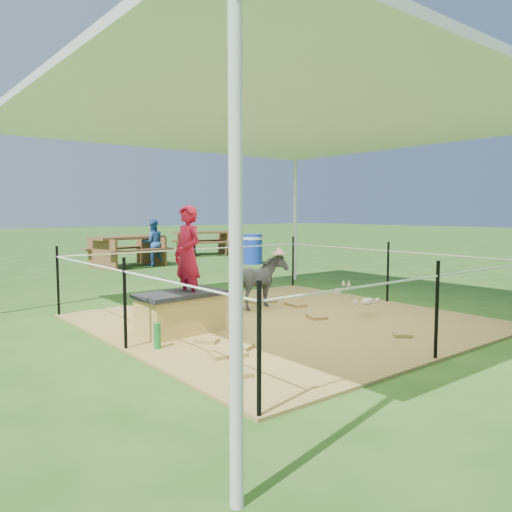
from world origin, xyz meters
TOP-DOWN VIEW (x-y plane):
  - ground at (0.00, 0.00)m, footprint 90.00×90.00m
  - hay_patch at (0.00, 0.00)m, footprint 4.60×4.60m
  - canopy_tent at (0.00, 0.00)m, footprint 6.30×6.30m
  - rope_fence at (0.00, -0.00)m, footprint 4.54×4.54m
  - straw_bale at (-1.44, 0.24)m, footprint 1.03×0.58m
  - dark_cloth at (-1.44, 0.24)m, footprint 1.10×0.64m
  - woman at (-1.34, 0.24)m, footprint 0.32×0.45m
  - green_bottle at (-1.99, -0.21)m, footprint 0.08×0.08m
  - pony at (0.25, 0.82)m, footprint 1.02×0.64m
  - pink_hat at (0.25, 0.82)m, footprint 0.25×0.25m
  - foal at (1.08, -0.53)m, footprint 0.91×0.65m
  - trash_barrel at (4.37, 6.22)m, footprint 0.67×0.67m
  - picnic_table_near at (1.29, 7.79)m, footprint 2.16×1.70m
  - picnic_table_far at (4.90, 9.63)m, footprint 2.29×1.93m
  - distant_person at (1.93, 7.59)m, footprint 0.69×0.58m

SIDE VIEW (x-z plane):
  - ground at x=0.00m, z-range 0.00..0.00m
  - hay_patch at x=0.00m, z-range 0.00..0.03m
  - green_bottle at x=-1.99m, z-range 0.03..0.30m
  - straw_bale at x=-1.44m, z-range 0.03..0.47m
  - foal at x=1.08m, z-range 0.03..0.48m
  - picnic_table_near at x=1.29m, z-range 0.00..0.82m
  - picnic_table_far at x=4.90m, z-range 0.00..0.82m
  - trash_barrel at x=4.37m, z-range 0.00..0.85m
  - pony at x=0.25m, z-range 0.03..0.83m
  - dark_cloth at x=-1.44m, z-range 0.47..0.52m
  - distant_person at x=1.93m, z-range 0.00..1.28m
  - rope_fence at x=0.00m, z-range 0.14..1.14m
  - pink_hat at x=0.25m, z-range 0.83..0.94m
  - woman at x=-1.34m, z-range 0.47..1.65m
  - canopy_tent at x=0.00m, z-range 1.24..4.14m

